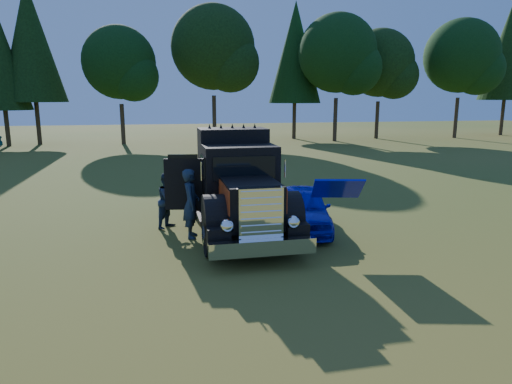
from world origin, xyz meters
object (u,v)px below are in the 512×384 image
object	(u,v)px
spectator_near	(191,203)
spectator_far	(169,200)
diamond_t_truck	(237,189)
hotrod_coupe	(303,208)

from	to	relation	value
spectator_near	spectator_far	world-z (taller)	spectator_near
diamond_t_truck	hotrod_coupe	size ratio (longest dim) A/B	1.67
diamond_t_truck	spectator_far	xyz separation A→B (m)	(-2.00, 0.78, -0.43)
spectator_near	spectator_far	distance (m)	1.31
hotrod_coupe	spectator_near	world-z (taller)	spectator_near
spectator_far	diamond_t_truck	bearing A→B (deg)	-74.25
diamond_t_truck	spectator_far	distance (m)	2.18
hotrod_coupe	spectator_near	size ratio (longest dim) A/B	2.17
diamond_t_truck	spectator_far	world-z (taller)	diamond_t_truck
diamond_t_truck	hotrod_coupe	distance (m)	2.08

